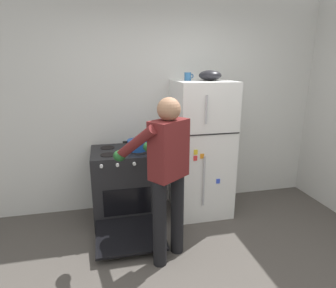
{
  "coord_description": "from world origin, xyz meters",
  "views": [
    {
      "loc": [
        -0.73,
        -1.72,
        1.88
      ],
      "look_at": [
        -0.04,
        1.32,
        1.0
      ],
      "focal_mm": 30.68,
      "sensor_mm": 36.0,
      "label": 1
    }
  ],
  "objects": [
    {
      "name": "kitchen_wall_back",
      "position": [
        0.0,
        1.95,
        1.35
      ],
      "size": [
        6.0,
        0.1,
        2.7
      ],
      "primitive_type": "cube",
      "color": "silver",
      "rests_on": "ground"
    },
    {
      "name": "mixing_bowl",
      "position": [
        0.52,
        1.57,
        1.74
      ],
      "size": [
        0.27,
        0.27,
        0.12
      ],
      "primitive_type": "ellipsoid",
      "color": "black",
      "rests_on": "refrigerator"
    },
    {
      "name": "red_pot",
      "position": [
        -0.37,
        1.52,
        0.95
      ],
      "size": [
        0.33,
        0.23,
        0.13
      ],
      "color": "#19479E",
      "rests_on": "stove_range"
    },
    {
      "name": "coffee_mug",
      "position": [
        0.27,
        1.62,
        1.73
      ],
      "size": [
        0.11,
        0.08,
        0.1
      ],
      "color": "#2D6093",
      "rests_on": "refrigerator"
    },
    {
      "name": "refrigerator",
      "position": [
        0.44,
        1.57,
        0.84
      ],
      "size": [
        0.68,
        0.72,
        1.68
      ],
      "color": "white",
      "rests_on": "ground"
    },
    {
      "name": "person_cook",
      "position": [
        -0.2,
        0.73,
        0.96
      ],
      "size": [
        0.7,
        0.76,
        1.6
      ],
      "color": "black",
      "rests_on": "ground"
    },
    {
      "name": "stove_range",
      "position": [
        -0.53,
        1.55,
        0.43
      ],
      "size": [
        0.76,
        1.2,
        0.89
      ],
      "color": "black",
      "rests_on": "ground"
    }
  ]
}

